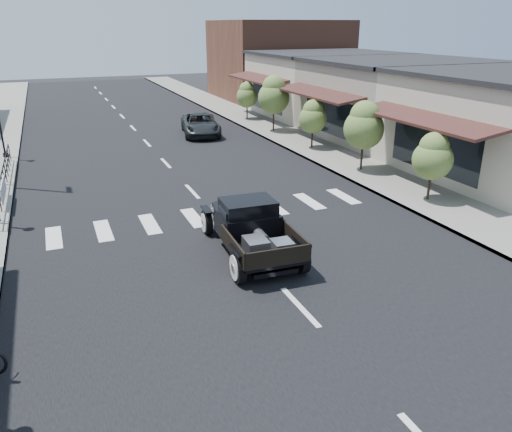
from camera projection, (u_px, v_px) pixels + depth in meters
name	position (u px, v px, depth m)	size (l,w,h in m)	color
ground	(255.00, 259.00, 15.13)	(120.00, 120.00, 0.00)	black
road	(154.00, 151.00, 28.07)	(14.00, 80.00, 0.02)	black
road_markings	(175.00, 174.00, 23.76)	(12.00, 60.00, 0.06)	silver
sidewalk_right	(290.00, 137.00, 31.07)	(3.00, 80.00, 0.15)	gray
storefront_mid	(399.00, 100.00, 30.87)	(10.00, 9.00, 4.50)	gray
storefront_far	(326.00, 85.00, 38.64)	(10.00, 9.00, 4.50)	beige
far_building_right	(278.00, 60.00, 46.99)	(11.00, 10.00, 7.00)	brown
railing	(4.00, 177.00, 20.93)	(0.08, 10.00, 1.00)	black
banner	(4.00, 196.00, 19.30)	(0.04, 2.20, 0.60)	silver
small_tree_a	(431.00, 168.00, 19.39)	(1.55, 1.55, 2.58)	#587133
small_tree_b	(363.00, 137.00, 23.37)	(1.88, 1.88, 3.13)	#587133
small_tree_c	(313.00, 125.00, 27.72)	(1.54, 1.54, 2.56)	#587133
small_tree_d	(274.00, 104.00, 32.12)	(2.03, 2.03, 3.38)	#587133
small_tree_e	(247.00, 101.00, 36.34)	(1.53, 1.53, 2.55)	#587133
hotrod_pickup	(250.00, 227.00, 15.25)	(2.30, 4.93, 1.71)	black
second_car	(200.00, 125.00, 31.80)	(2.21, 4.79, 1.33)	black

